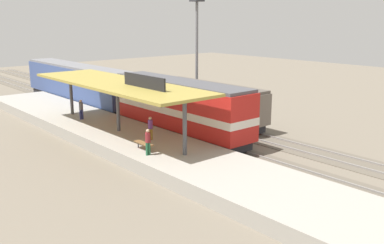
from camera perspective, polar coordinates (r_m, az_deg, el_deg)
ground_plane at (r=38.14m, az=-1.05°, el=-0.82°), size 120.00×120.00×0.00m
track_near at (r=36.93m, az=-3.43°, el=-1.27°), size 3.20×110.00×0.16m
track_far at (r=39.80m, az=1.83°, el=-0.16°), size 3.20×110.00×0.16m
platform at (r=34.32m, az=-9.55°, el=-1.87°), size 6.00×44.00×0.90m
station_canopy at (r=33.41m, az=-9.74°, el=4.87°), size 5.20×18.00×4.70m
platform_bench at (r=28.96m, az=-6.37°, el=-2.82°), size 0.44×1.70×0.50m
locomotive at (r=35.02m, az=-1.72°, el=1.93°), size 2.93×14.43×4.44m
passenger_carriage_single at (r=50.11m, az=-14.88°, el=4.90°), size 2.90×20.00×4.24m
freight_car at (r=39.10m, az=2.24°, el=2.50°), size 2.80×12.00×3.54m
light_mast at (r=44.46m, az=0.64°, el=12.18°), size 1.10×1.10×11.70m
person_waiting at (r=38.53m, az=-14.36°, el=1.74°), size 0.34×0.34×1.71m
person_walking at (r=31.14m, az=-5.49°, el=-0.66°), size 0.34×0.34×1.71m
person_boarding at (r=27.73m, az=-5.81°, el=-2.45°), size 0.34×0.34×1.71m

